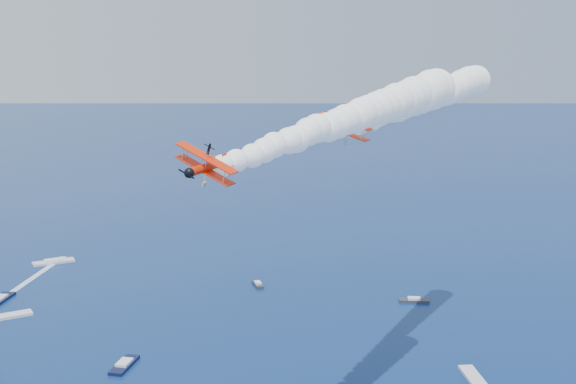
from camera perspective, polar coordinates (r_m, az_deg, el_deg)
biplane_lead at (r=107.54m, az=4.50°, el=4.92°), size 10.34×11.72×7.66m
biplane_trail at (r=74.80m, az=-6.46°, el=1.97°), size 8.95×10.23×7.26m
smoke_trail_lead at (r=140.06m, az=10.90°, el=7.24°), size 73.95×52.51×12.42m
smoke_trail_trail at (r=104.64m, az=5.52°, el=6.00°), size 73.87×50.67×12.42m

